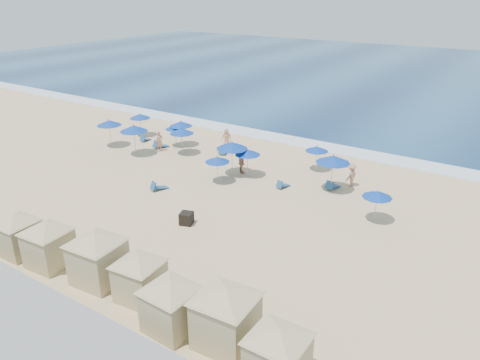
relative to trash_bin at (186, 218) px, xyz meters
The scene contains 33 objects.
ground 3.46m from the trash_bin, 134.94° to the left, with size 160.00×160.00×0.00m, color #D8B989.
ocean 57.49m from the trash_bin, 92.42° to the left, with size 160.00×80.00×0.06m, color navy.
surf_line 18.10m from the trash_bin, 97.72° to the left, with size 160.00×2.50×0.08m, color white.
trash_bin is the anchor object (origin of this frame).
cabana_0 9.25m from the trash_bin, 125.47° to the right, with size 4.10×4.10×2.57m.
cabana_1 7.97m from the trash_bin, 112.11° to the right, with size 4.24×4.24×2.67m.
cabana_2 7.00m from the trash_bin, 87.85° to the right, with size 4.65×4.65×2.93m.
cabana_3 7.43m from the trash_bin, 66.84° to the right, with size 4.04×4.04×2.55m.
cabana_4 9.40m from the trash_bin, 54.05° to the right, with size 4.24×4.24×2.66m.
cabana_5 10.58m from the trash_bin, 41.74° to the right, with size 4.70×4.70×2.95m.
cabana_6 12.98m from the trash_bin, 35.75° to the right, with size 4.19×4.19×2.63m.
umbrella_0 18.89m from the trash_bin, 142.71° to the left, with size 1.98×1.98×2.25m.
umbrella_1 16.98m from the trash_bin, 152.91° to the left, with size 2.19×2.19×2.50m.
umbrella_2 14.97m from the trash_bin, 133.09° to the left, with size 1.80×1.80×2.05m.
umbrella_3 13.77m from the trash_bin, 147.87° to the left, with size 2.36×2.36×2.69m.
umbrella_4 15.09m from the trash_bin, 131.16° to the left, with size 2.06×2.06×2.34m.
umbrella_5 12.83m from the trash_bin, 131.06° to the left, with size 2.07×2.07×2.36m.
umbrella_6 6.77m from the trash_bin, 109.50° to the left, with size 1.81×1.81×2.06m.
umbrella_7 8.55m from the trash_bin, 105.08° to the left, with size 2.39×2.39×2.72m.
umbrella_8 8.67m from the trash_bin, 97.14° to the left, with size 1.94×1.94×2.20m.
umbrella_9 12.78m from the trash_bin, 77.61° to the left, with size 1.79×1.79×2.04m.
umbrella_10 10.98m from the trash_bin, 60.71° to the left, with size 2.39×2.39×2.72m.
umbrella_11 11.54m from the trash_bin, 35.29° to the left, with size 1.82×1.82×2.08m.
beach_chair_0 17.06m from the trash_bin, 142.54° to the left, with size 0.59×1.16×0.62m.
beach_chair_1 14.70m from the trash_bin, 138.89° to the left, with size 1.01×1.53×0.77m.
beach_chair_2 12.73m from the trash_bin, 115.48° to the left, with size 0.92×1.39×0.70m.
beach_chair_3 5.66m from the trash_bin, 150.57° to the left, with size 0.96×1.37×0.69m.
beach_chair_4 8.27m from the trash_bin, 74.59° to the left, with size 0.72×1.20×0.62m.
beach_chair_5 11.03m from the trash_bin, 61.71° to the left, with size 0.75×1.36×0.71m.
beachgoer_0 13.90m from the trash_bin, 139.11° to the left, with size 0.65×0.43×1.78m, color tan.
beachgoer_1 8.88m from the trash_bin, 101.32° to the left, with size 1.02×0.42×1.74m, color tan.
beachgoer_2 12.52m from the trash_bin, 60.57° to the left, with size 1.10×0.63×1.71m, color tan.
beachgoer_3 14.49m from the trash_bin, 115.40° to the left, with size 0.85×0.55×1.74m, color tan.
Camera 1 is at (18.96, -21.55, 13.38)m, focal length 35.00 mm.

